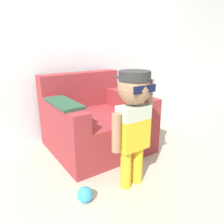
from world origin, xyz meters
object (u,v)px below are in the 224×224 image
(armchair, at_px, (95,123))
(side_table, at_px, (141,113))
(person_child, at_px, (133,113))
(toy_ball, at_px, (85,195))

(armchair, relative_size, side_table, 2.58)
(armchair, distance_m, person_child, 0.96)
(side_table, distance_m, toy_ball, 1.71)
(armchair, height_order, person_child, person_child)
(toy_ball, bearing_deg, person_child, -3.81)
(person_child, height_order, side_table, person_child)
(side_table, xyz_separation_m, toy_ball, (-1.42, -0.93, -0.19))
(armchair, distance_m, side_table, 0.84)
(armchair, bearing_deg, side_table, 6.06)
(side_table, height_order, toy_ball, side_table)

